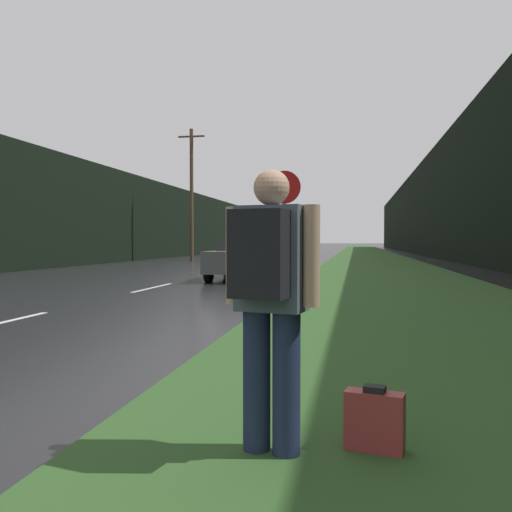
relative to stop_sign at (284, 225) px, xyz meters
name	(u,v)px	position (x,y,z in m)	size (l,w,h in m)	color
grass_verge	(371,259)	(2.58, 31.10, -1.66)	(6.00, 240.00, 0.02)	#2D5123
lane_stripe_c	(153,288)	(-4.33, 4.01, -1.67)	(0.12, 3.00, 0.01)	silver
lane_stripe_d	(215,273)	(-4.33, 11.01, -1.67)	(0.12, 3.00, 0.01)	silver
lane_stripe_e	(248,266)	(-4.33, 18.01, -1.67)	(0.12, 3.00, 0.01)	silver
treeline_far_side	(196,225)	(-14.24, 41.10, 1.24)	(2.00, 140.00, 5.82)	black
treeline_near_side	(435,207)	(8.58, 41.10, 2.79)	(2.00, 140.00, 8.94)	black
utility_pole_far	(192,193)	(-9.32, 23.92, 2.84)	(1.80, 0.24, 8.76)	#4C3823
stop_sign	(284,225)	(0.00, 0.00, 0.00)	(0.66, 0.07, 2.75)	slate
hitchhiker_with_backpack	(269,293)	(0.88, -7.43, -0.65)	(0.61, 0.49, 1.79)	#1E2847
suitcase	(375,422)	(1.52, -7.26, -1.47)	(0.39, 0.22, 0.43)	#9E3333
car_passing_near	(245,258)	(-2.37, 7.64, -0.92)	(2.04, 4.23, 1.49)	#4C514C
delivery_truck	(306,238)	(-6.28, 74.38, 0.13)	(2.45, 7.48, 3.46)	black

